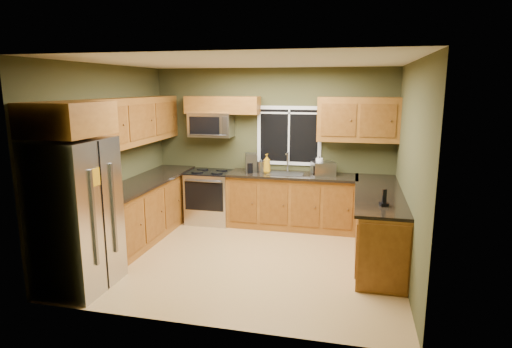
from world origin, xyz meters
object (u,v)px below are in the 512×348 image
at_px(soap_bottle_c, 257,167).
at_px(range, 210,196).
at_px(cordless_phone, 384,201).
at_px(coffee_maker, 251,163).
at_px(paper_towel_roll, 319,166).
at_px(soap_bottle_a, 267,163).
at_px(refrigerator, 76,215).
at_px(microwave, 211,125).
at_px(kettle, 261,166).
at_px(toaster_oven, 323,169).

bearing_deg(soap_bottle_c, range, -175.47).
bearing_deg(cordless_phone, coffee_maker, 141.10).
bearing_deg(paper_towel_roll, cordless_phone, -61.84).
relative_size(paper_towel_roll, soap_bottle_c, 1.78).
distance_m(paper_towel_roll, soap_bottle_a, 0.88).
bearing_deg(range, paper_towel_roll, 2.96).
distance_m(soap_bottle_a, cordless_phone, 2.50).
distance_m(refrigerator, paper_towel_roll, 3.87).
distance_m(microwave, paper_towel_roll, 2.01).
distance_m(kettle, paper_towel_roll, 0.98).
distance_m(range, kettle, 1.09).
bearing_deg(paper_towel_roll, soap_bottle_c, -178.28).
distance_m(refrigerator, range, 2.89).
relative_size(range, soap_bottle_c, 5.49).
distance_m(range, cordless_phone, 3.35).
relative_size(toaster_oven, kettle, 1.83).
height_order(soap_bottle_a, soap_bottle_c, soap_bottle_a).
height_order(coffee_maker, paper_towel_roll, coffee_maker).
height_order(refrigerator, cordless_phone, refrigerator).
height_order(paper_towel_roll, soap_bottle_c, paper_towel_roll).
height_order(refrigerator, microwave, microwave).
distance_m(toaster_oven, paper_towel_roll, 0.12).
height_order(range, kettle, kettle).
height_order(refrigerator, coffee_maker, refrigerator).
bearing_deg(paper_towel_roll, kettle, -175.50).
height_order(refrigerator, soap_bottle_a, refrigerator).
xyz_separation_m(refrigerator, cordless_phone, (3.54, 1.09, 0.10)).
xyz_separation_m(toaster_oven, paper_towel_roll, (-0.07, 0.09, 0.02)).
height_order(kettle, soap_bottle_a, soap_bottle_a).
bearing_deg(paper_towel_roll, microwave, 178.87).
bearing_deg(refrigerator, cordless_phone, 17.18).
xyz_separation_m(microwave, coffee_maker, (0.74, -0.11, -0.64)).
bearing_deg(microwave, soap_bottle_c, -4.72).
height_order(toaster_oven, coffee_maker, coffee_maker).
height_order(range, coffee_maker, coffee_maker).
bearing_deg(microwave, soap_bottle_a, -5.92).
xyz_separation_m(toaster_oven, soap_bottle_c, (-1.13, 0.06, -0.03)).
height_order(microwave, cordless_phone, microwave).
distance_m(coffee_maker, cordless_phone, 2.71).
height_order(range, soap_bottle_c, soap_bottle_c).
relative_size(soap_bottle_a, soap_bottle_c, 1.89).
distance_m(microwave, soap_bottle_c, 1.10).
relative_size(coffee_maker, soap_bottle_c, 1.89).
xyz_separation_m(coffee_maker, paper_towel_roll, (1.16, 0.07, -0.01)).
bearing_deg(paper_towel_roll, refrigerator, -132.09).
relative_size(kettle, cordless_phone, 1.12).
bearing_deg(coffee_maker, cordless_phone, -38.90).
distance_m(soap_bottle_a, soap_bottle_c, 0.20).
height_order(toaster_oven, soap_bottle_a, soap_bottle_a).
bearing_deg(microwave, cordless_phone, -32.43).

